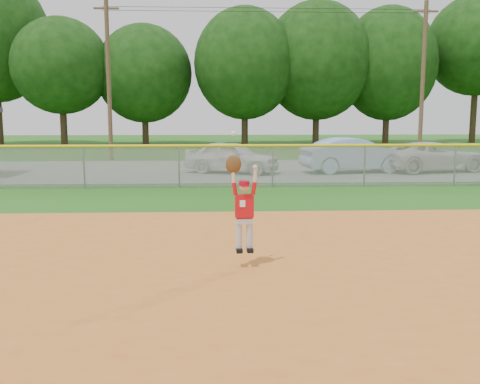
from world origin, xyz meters
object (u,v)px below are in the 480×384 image
at_px(car_blue, 354,155).
at_px(ballplayer, 243,204).
at_px(car_white_a, 232,157).
at_px(car_white_b, 433,157).

relative_size(car_blue, ballplayer, 2.31).
xyz_separation_m(car_blue, ballplayer, (-5.77, -14.74, 0.31)).
height_order(car_white_a, ballplayer, ballplayer).
bearing_deg(car_blue, car_white_b, -94.98).
relative_size(car_blue, car_white_b, 0.97).
distance_m(car_white_a, car_blue, 5.46).
distance_m(car_blue, car_white_b, 3.67).
height_order(car_blue, ballplayer, ballplayer).
bearing_deg(car_white_b, car_blue, 79.90).
bearing_deg(ballplayer, car_blue, 68.62).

